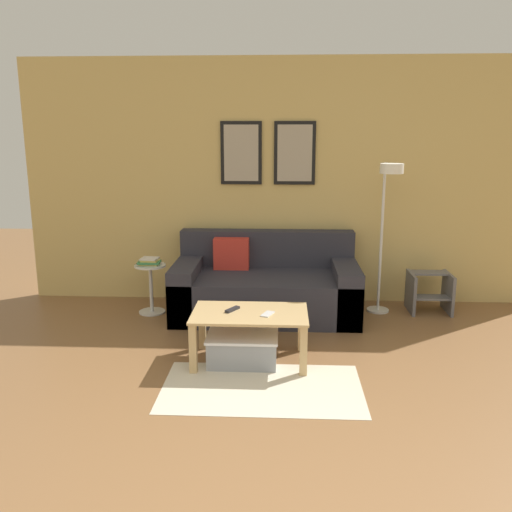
% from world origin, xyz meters
% --- Properties ---
extents(wall_back, '(5.60, 0.09, 2.55)m').
position_xyz_m(wall_back, '(-0.00, 3.81, 1.28)').
color(wall_back, '#D6B76B').
rests_on(wall_back, ground_plane).
extents(area_rug, '(1.44, 0.83, 0.01)m').
position_xyz_m(area_rug, '(-0.20, 1.64, 0.00)').
color(area_rug, beige).
rests_on(area_rug, ground_plane).
extents(couch, '(1.81, 0.96, 0.79)m').
position_xyz_m(couch, '(-0.23, 3.31, 0.28)').
color(couch, '#2D2D38').
rests_on(couch, ground_plane).
extents(coffee_table, '(0.91, 0.56, 0.41)m').
position_xyz_m(coffee_table, '(-0.31, 2.12, 0.33)').
color(coffee_table, tan).
rests_on(coffee_table, ground_plane).
extents(storage_bin, '(0.56, 0.45, 0.24)m').
position_xyz_m(storage_bin, '(-0.37, 2.11, 0.12)').
color(storage_bin, gray).
rests_on(storage_bin, ground_plane).
extents(floor_lamp, '(0.22, 0.55, 1.52)m').
position_xyz_m(floor_lamp, '(0.93, 3.21, 1.12)').
color(floor_lamp, white).
rests_on(floor_lamp, ground_plane).
extents(side_table, '(0.31, 0.31, 0.50)m').
position_xyz_m(side_table, '(-1.38, 3.26, 0.30)').
color(side_table, silver).
rests_on(side_table, ground_plane).
extents(book_stack, '(0.23, 0.17, 0.07)m').
position_xyz_m(book_stack, '(-1.39, 3.26, 0.54)').
color(book_stack, '#D8C666').
rests_on(book_stack, side_table).
extents(remote_control, '(0.11, 0.15, 0.02)m').
position_xyz_m(remote_control, '(-0.45, 2.16, 0.42)').
color(remote_control, '#232328').
rests_on(remote_control, coffee_table).
extents(cell_phone, '(0.11, 0.15, 0.01)m').
position_xyz_m(cell_phone, '(-0.17, 2.07, 0.41)').
color(cell_phone, silver).
rests_on(cell_phone, coffee_table).
extents(step_stool, '(0.41, 0.38, 0.40)m').
position_xyz_m(step_stool, '(1.44, 3.44, 0.22)').
color(step_stool, slate).
rests_on(step_stool, ground_plane).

